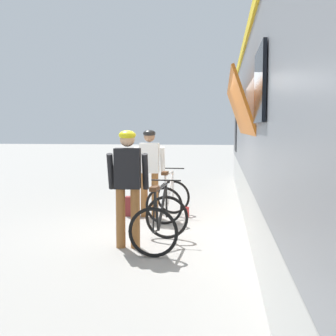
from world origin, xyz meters
TOP-DOWN VIEW (x-y plane):
  - ground_plane at (0.00, 0.00)m, footprint 80.00×80.00m
  - cyclist_near_in_dark at (-0.58, -0.67)m, footprint 0.63×0.34m
  - cyclist_far_in_white at (-0.64, 1.57)m, footprint 0.62×0.32m
  - bicycle_near_black at (-0.10, -0.61)m, footprint 0.77×1.11m
  - bicycle_far_white at (-0.23, 1.43)m, footprint 0.76×1.10m
  - backpack_on_platform at (-1.01, 1.62)m, footprint 0.29×0.20m
  - water_bottle_near_the_bikes at (0.12, 1.65)m, footprint 0.08×0.08m

SIDE VIEW (x-z plane):
  - ground_plane at x=0.00m, z-range 0.00..0.00m
  - water_bottle_near_the_bikes at x=0.12m, z-range 0.00..0.20m
  - backpack_on_platform at x=-1.01m, z-range 0.00..0.40m
  - bicycle_near_black at x=-0.10m, z-range -0.09..0.89m
  - bicycle_far_white at x=-0.23m, z-range -0.09..0.89m
  - cyclist_near_in_dark at x=-0.58m, z-range 0.17..1.94m
  - cyclist_far_in_white at x=-0.64m, z-range 0.17..1.94m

